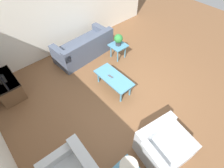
% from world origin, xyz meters
% --- Properties ---
extents(ground_plane, '(14.00, 14.00, 0.00)m').
position_xyz_m(ground_plane, '(0.00, 0.00, 0.00)').
color(ground_plane, brown).
extents(wall_right, '(0.12, 7.20, 2.70)m').
position_xyz_m(wall_right, '(3.06, 0.00, 1.35)').
color(wall_right, silver).
rests_on(wall_right, ground_plane).
extents(sofa, '(1.01, 2.02, 0.78)m').
position_xyz_m(sofa, '(2.20, -0.17, 0.30)').
color(sofa, '#4C566B').
rests_on(sofa, ground_plane).
extents(armchair, '(1.00, 1.06, 0.73)m').
position_xyz_m(armchair, '(-1.57, 0.54, 0.30)').
color(armchair, silver).
rests_on(armchair, ground_plane).
extents(coffee_table, '(1.13, 0.51, 0.44)m').
position_xyz_m(coffee_table, '(0.45, 0.09, 0.39)').
color(coffee_table, teal).
rests_on(coffee_table, ground_plane).
extents(side_table_plant, '(0.49, 0.49, 0.50)m').
position_xyz_m(side_table_plant, '(1.39, -0.95, 0.42)').
color(side_table_plant, teal).
rests_on(side_table_plant, ground_plane).
extents(tv_stand_chest, '(1.00, 0.58, 0.55)m').
position_xyz_m(tv_stand_chest, '(2.21, 2.37, 0.29)').
color(tv_stand_chest, brown).
rests_on(tv_stand_chest, ground_plane).
extents(potted_plant, '(0.28, 0.28, 0.38)m').
position_xyz_m(potted_plant, '(1.39, -0.95, 0.71)').
color(potted_plant, '#333338').
rests_on(potted_plant, side_table_plant).
extents(remote_control, '(0.16, 0.06, 0.02)m').
position_xyz_m(remote_control, '(0.53, 0.13, 0.45)').
color(remote_control, '#4C4C51').
rests_on(remote_control, coffee_table).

